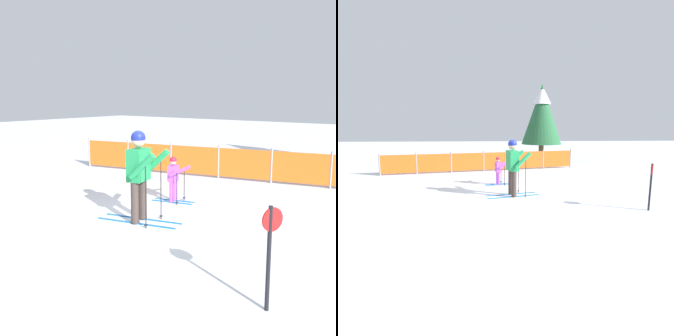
# 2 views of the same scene
# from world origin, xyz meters

# --- Properties ---
(ground_plane) EXTENTS (60.00, 60.00, 0.00)m
(ground_plane) POSITION_xyz_m (0.00, 0.00, 0.00)
(ground_plane) COLOR white
(skier_adult) EXTENTS (1.72, 0.86, 1.79)m
(skier_adult) POSITION_xyz_m (-0.10, -0.29, 1.07)
(skier_adult) COLOR #1966B2
(skier_adult) RESTS_ON ground_plane
(skier_child) EXTENTS (1.02, 0.54, 1.06)m
(skier_child) POSITION_xyz_m (-0.51, 1.34, 0.62)
(skier_child) COLOR #1966B2
(skier_child) RESTS_ON ground_plane
(safety_fence) EXTENTS (9.25, 1.90, 0.99)m
(safety_fence) POSITION_xyz_m (-1.14, 4.35, 0.50)
(safety_fence) COLOR gray
(safety_fence) RESTS_ON ground_plane
(trail_marker) EXTENTS (0.14, 0.26, 1.24)m
(trail_marker) POSITION_xyz_m (3.34, -1.97, 0.78)
(trail_marker) COLOR black
(trail_marker) RESTS_ON ground_plane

